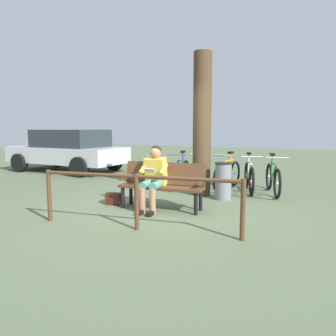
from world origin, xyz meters
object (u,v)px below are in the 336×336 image
at_px(person_reading, 154,175).
at_px(tree_trunk, 202,125).
at_px(bicycle_blue, 273,179).
at_px(litter_bin, 223,181).
at_px(bicycle_red, 203,173).
at_px(bicycle_black, 249,177).
at_px(parked_car, 68,149).
at_px(bicycle_purple, 181,174).
at_px(handbag, 114,199).
at_px(bicycle_silver, 227,175).
at_px(bench, 163,182).

height_order(person_reading, tree_trunk, tree_trunk).
bearing_deg(bicycle_blue, litter_bin, -57.65).
bearing_deg(tree_trunk, bicycle_red, -72.70).
xyz_separation_m(bicycle_black, parked_car, (6.51, -0.96, 0.41)).
bearing_deg(bicycle_purple, person_reading, 1.90).
xyz_separation_m(handbag, bicycle_red, (-0.98, -2.56, 0.24)).
bearing_deg(parked_car, handbag, 142.81).
bearing_deg(bicycle_purple, bicycle_red, 107.44).
height_order(person_reading, handbag, person_reading).
height_order(handbag, bicycle_purple, bicycle_purple).
distance_m(bicycle_blue, bicycle_silver, 1.11).
height_order(person_reading, litter_bin, person_reading).
bearing_deg(bicycle_silver, person_reading, -8.04).
height_order(bench, person_reading, person_reading).
bearing_deg(litter_bin, parked_car, -18.23).
bearing_deg(bicycle_red, person_reading, -10.37).
distance_m(person_reading, bicycle_purple, 2.37).
height_order(bicycle_red, bicycle_purple, same).
bearing_deg(bicycle_red, parked_car, -108.33).
xyz_separation_m(handbag, bicycle_purple, (-0.48, -2.31, 0.24)).
distance_m(person_reading, bicycle_blue, 3.07).
height_order(tree_trunk, bicycle_blue, tree_trunk).
relative_size(person_reading, bicycle_blue, 0.74).
xyz_separation_m(person_reading, bicycle_purple, (0.43, -2.31, -0.31)).
distance_m(bench, handbag, 1.09).
relative_size(tree_trunk, bicycle_black, 1.96).
relative_size(bench, bicycle_red, 0.98).
relative_size(bicycle_red, bicycle_purple, 1.00).
height_order(handbag, parked_car, parked_car).
relative_size(bench, litter_bin, 2.05).
bearing_deg(parked_car, bicycle_black, 172.92).
relative_size(person_reading, bicycle_purple, 0.72).
bearing_deg(bicycle_blue, parked_car, -115.38).
height_order(litter_bin, bicycle_silver, bicycle_silver).
xyz_separation_m(bicycle_blue, bicycle_purple, (2.25, 0.15, 0.00)).
bearing_deg(bench, litter_bin, -129.02).
bearing_deg(bicycle_silver, bicycle_purple, -69.12).
bearing_deg(bicycle_red, bicycle_purple, -72.68).
bearing_deg(tree_trunk, handbag, 52.70).
xyz_separation_m(bicycle_blue, bicycle_red, (1.75, -0.10, 0.00)).
relative_size(bicycle_black, parked_car, 0.38).
height_order(handbag, bicycle_black, bicycle_black).
bearing_deg(handbag, bicycle_silver, -122.07).
distance_m(litter_bin, parked_car, 6.52).
bearing_deg(bicycle_red, bicycle_black, 78.08).
height_order(litter_bin, parked_car, parked_car).
height_order(bicycle_silver, parked_car, parked_car).
height_order(bicycle_blue, bicycle_silver, same).
distance_m(litter_bin, bicycle_purple, 1.63).
bearing_deg(handbag, bicycle_blue, -137.91).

